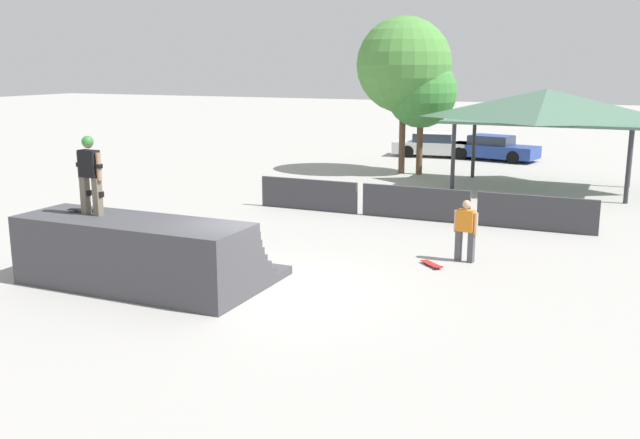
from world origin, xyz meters
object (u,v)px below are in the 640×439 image
Objects in this scene: tree_far_back at (404,65)px; parked_car_white at (435,145)px; skateboard_on_deck at (86,210)px; skater_on_deck at (90,170)px; bystander_walking at (466,228)px; tree_beside_pavilion at (421,92)px; skateboard_on_ground at (432,264)px; parked_car_blue at (493,148)px.

tree_far_back is 1.51× the size of parked_car_white.
tree_far_back is at bearing 66.31° from skateboard_on_deck.
bystander_walking is at bearing 38.79° from skater_on_deck.
tree_beside_pavilion is (2.19, 18.63, 1.06)m from skater_on_deck.
skateboard_on_deck is 18.78m from tree_far_back.
tree_far_back is at bearing 153.95° from skateboard_on_ground.
bystander_walking is 1.29m from skateboard_on_ground.
tree_far_back is at bearing -103.46° from parked_car_blue.
skateboard_on_ground is (6.73, 4.29, -2.52)m from skater_on_deck.
tree_far_back is 1.46× the size of parked_car_blue.
parked_car_white reaches higher than skateboard_on_ground.
tree_far_back is 7.63m from parked_car_white.
tree_beside_pavilion is at bearing 87.40° from skater_on_deck.
skateboard_on_deck is 0.50× the size of bystander_walking.
parked_car_white is at bearing 91.33° from tree_far_back.
skateboard_on_deck is at bearing 42.97° from bystander_walking.
tree_far_back reaches higher than skater_on_deck.
tree_beside_pavilion is 1.14× the size of parked_car_white.
parked_car_white is at bearing 91.29° from skater_on_deck.
skateboard_on_deck is at bearing -89.19° from parked_car_blue.
skater_on_deck is at bearing -44.71° from skateboard_on_deck.
parked_car_white is at bearing 98.67° from tree_beside_pavilion.
skateboard_on_deck reaches higher than bystander_walking.
parked_car_blue is at bearing 65.13° from tree_far_back.
tree_beside_pavilion reaches higher than parked_car_blue.
parked_car_blue is (4.62, 24.70, -1.01)m from skateboard_on_deck.
skateboard_on_ground is 15.46m from tree_beside_pavilion.
bystander_walking is 0.23× the size of tree_far_back.
parked_car_white is at bearing -170.15° from parked_car_blue.
tree_far_back reaches higher than parked_car_white.
skater_on_deck is 2.27× the size of skateboard_on_deck.
skateboard_on_deck is 0.16× the size of parked_car_blue.
bystander_walking reaches higher than skateboard_on_ground.
tree_beside_pavilion reaches higher than skater_on_deck.
skater_on_deck is 2.56× the size of skateboard_on_ground.
skater_on_deck is at bearing 45.06° from bystander_walking.
skater_on_deck reaches higher than parked_car_white.
skateboard_on_ground is at bearing 62.56° from bystander_walking.
skateboard_on_ground is 0.15× the size of parked_car_blue.
skateboard_on_ground is at bearing -81.12° from parked_car_white.
bystander_walking is at bearing 14.23° from skateboard_on_deck.
bystander_walking is 14.75m from tree_beside_pavilion.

